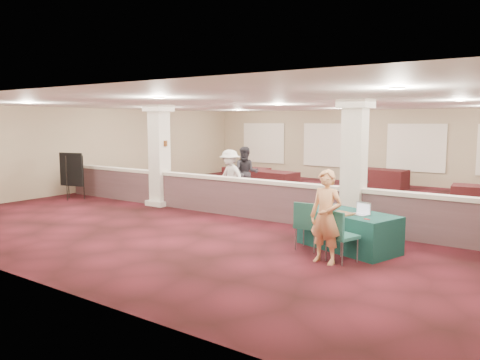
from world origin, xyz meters
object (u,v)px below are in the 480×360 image
Objects in this scene: conf_chair_main at (339,232)px; attendee_b at (230,177)px; conf_chair_side at (307,222)px; near_table at (348,230)px; far_table_back_center at (383,179)px; far_table_front_left at (138,181)px; easel_board at (71,170)px; far_table_front_center at (272,182)px; attendee_a at (246,173)px; attendee_d at (357,172)px; woman at (326,217)px; far_table_back_left at (246,177)px.

attendee_b is at bearing 163.78° from conf_chair_main.
near_table is at bearing 38.39° from conf_chair_side.
conf_chair_side is 10.24m from far_table_back_center.
far_table_front_left is (-10.22, 4.33, -0.21)m from conf_chair_main.
easel_board is 7.28m from far_table_front_center.
conf_chair_main is 10.57m from easel_board.
attendee_a and attendee_d have the same top height.
far_table_front_left is 4.68m from attendee_a.
attendee_a is (4.59, 0.79, 0.52)m from far_table_front_left.
attendee_b is at bearing 148.16° from woman.
far_table_back_center is at bearing -56.26° from attendee_d.
conf_chair_main reaches higher than far_table_back_left.
attendee_a reaches higher than conf_chair_side.
far_table_front_center is (4.50, 2.70, 0.01)m from far_table_front_left.
conf_chair_side is 0.57× the size of woman.
conf_chair_side is at bearing 135.38° from attendee_d.
attendee_a is at bearing 70.10° from attendee_d.
attendee_a is 3.93m from attendee_d.
attendee_d is (3.20, 0.50, 0.51)m from far_table_front_center.
far_table_back_center is 6.22m from attendee_a.
conf_chair_side is 8.18m from far_table_front_center.
conf_chair_side is at bearing -76.49° from attendee_a.
attendee_d reaches higher than conf_chair_main.
conf_chair_main is 10.84m from far_table_back_center.
conf_chair_main is 6.84m from attendee_b.
conf_chair_side is 5.88m from attendee_b.
near_table is 6.11m from attendee_b.
far_table_front_center is 1.08× the size of attendee_a.
attendee_b is at bearing -116.04° from attendee_a.
far_table_back_left is at bearing 153.38° from conf_chair_main.
attendee_d is at bearing 5.89° from attendee_a.
woman reaches higher than easel_board.
conf_chair_main is at bearing -29.55° from conf_chair_side.
attendee_d reaches higher than easel_board.
conf_chair_main is 0.56× the size of attendee_a.
woman is 0.94× the size of far_table_back_left.
far_table_front_center is at bearing 36.59° from easel_board.
near_table is at bearing -18.26° from far_table_front_left.
easel_board is 6.01m from attendee_a.
far_table_front_left is 5.25m from far_table_front_center.
far_table_front_left is at bearing 176.94° from conf_chair_main.
easel_board is at bearing -140.95° from attendee_b.
woman is (-0.19, -0.17, 0.30)m from conf_chair_main.
attendee_d is (-2.30, 6.50, 0.52)m from near_table.
conf_chair_main reaches higher than far_table_front_left.
conf_chair_main is 0.53× the size of far_table_back_center.
far_table_back_center is 3.05m from attendee_d.
conf_chair_main is at bearing -60.12° from near_table.
easel_board is at bearing 69.47° from attendee_d.
far_table_back_center is (3.12, 3.50, -0.02)m from far_table_front_center.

